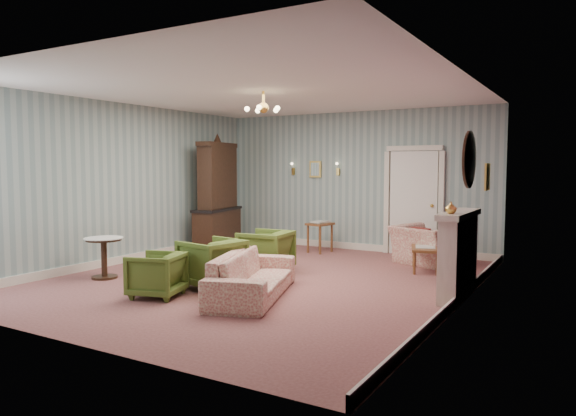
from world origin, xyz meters
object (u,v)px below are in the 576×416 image
Objects in this scene: olive_chair_b at (212,261)px; olive_chair_c at (266,249)px; fireplace at (458,254)px; coffee_table at (425,259)px; pedestal_table at (104,258)px; wingback_chair at (426,239)px; sofa_chintz at (253,268)px; side_table_black at (453,265)px; olive_chair_a at (157,272)px; dresser at (217,193)px.

olive_chair_c is at bearing -172.74° from olive_chair_b.
fireplace is 1.74× the size of coffee_table.
olive_chair_c reaches higher than pedestal_table.
coffee_table is at bearing 126.41° from wingback_chair.
sofa_chintz is 2.52× the size of coffee_table.
side_table_black is at bearing 142.94° from wingback_chair.
pedestal_table reaches higher than coffee_table.
olive_chair_b is at bearing 60.60° from sofa_chintz.
sofa_chintz is 3.11× the size of pedestal_table.
side_table_black is at bearing -62.61° from sofa_chintz.
side_table_black is (2.14, 2.25, -0.13)m from sofa_chintz.
wingback_chair is at bearing -39.83° from sofa_chintz.
wingback_chair reaches higher than side_table_black.
coffee_table is (2.63, 3.60, -0.13)m from olive_chair_a.
dresser is (-4.35, -0.47, 0.73)m from wingback_chair.
olive_chair_b is 3.45m from fireplace.
olive_chair_b is (0.30, 0.81, 0.06)m from olive_chair_a.
coffee_table is at bearing -13.10° from dresser.
olive_chair_b is 0.33× the size of dresser.
fireplace is 1.81m from coffee_table.
fireplace is at bearing 122.08° from olive_chair_b.
side_table_black is at bearing 26.92° from pedestal_table.
wingback_chair is at bearing 120.99° from side_table_black.
dresser reaches higher than pedestal_table.
coffee_table is (0.16, -0.63, -0.26)m from wingback_chair.
olive_chair_b is at bearing 142.78° from olive_chair_a.
fireplace is at bearing 103.42° from olive_chair_a.
olive_chair_b reaches higher than olive_chair_a.
olive_chair_a is at bearing -149.67° from fireplace.
fireplace is 2.15× the size of pedestal_table.
sofa_chintz is at bearing -56.99° from dresser.
pedestal_table is (-1.95, -1.67, -0.06)m from olive_chair_c.
pedestal_table is (-2.68, -0.20, -0.07)m from sofa_chintz.
sofa_chintz is at bearing -133.63° from side_table_black.
olive_chair_a is 4.46m from coffee_table.
sofa_chintz reaches higher than olive_chair_a.
fireplace is (2.40, 1.39, 0.18)m from sofa_chintz.
side_table_black is 0.83× the size of pedestal_table.
side_table_black is at bearing 114.86° from olive_chair_a.
olive_chair_a is 4.29m from dresser.
olive_chair_c reaches higher than olive_chair_a.
olive_chair_b is at bearing -64.52° from dresser.
olive_chair_c is 3.14m from fireplace.
olive_chair_c is (0.38, 2.13, 0.06)m from olive_chair_a.
side_table_black is at bearing 99.42° from olive_chair_c.
coffee_table is at bearing 126.89° from olive_chair_a.
olive_chair_c is at bearing 152.87° from olive_chair_a.
side_table_black is at bearing -20.40° from dresser.
dresser is at bearing -132.56° from olive_chair_b.
olive_chair_c is 2.57m from pedestal_table.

